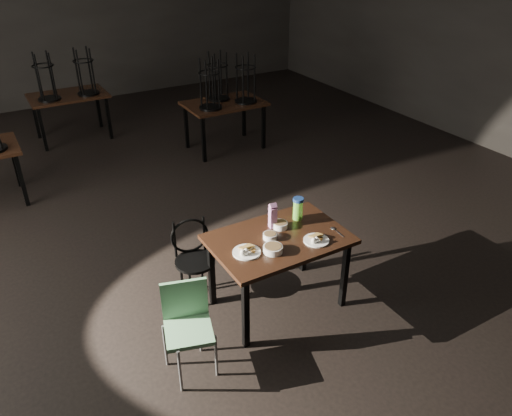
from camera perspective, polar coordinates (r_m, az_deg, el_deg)
room at (r=4.84m, az=-6.90°, el=19.85°), size 12.00×12.04×3.22m
main_table at (r=4.43m, az=2.62°, el=-4.22°), size 1.20×0.80×0.75m
plate_left at (r=4.17m, az=-1.08°, el=-4.94°), size 0.24×0.24×0.08m
plate_right at (r=4.35m, az=6.91°, el=-3.56°), size 0.22×0.22×0.07m
bowl_near at (r=4.36m, az=1.61°, el=-3.20°), size 0.12×0.12×0.05m
bowl_far at (r=4.51m, az=2.79°, el=-1.93°), size 0.14×0.14×0.05m
bowl_big at (r=4.18m, az=1.95°, el=-4.68°), size 0.17×0.17×0.06m
juice_carton at (r=4.47m, az=1.93°, el=-0.94°), size 0.07×0.07×0.25m
water_bottle at (r=4.61m, az=4.82°, el=-0.04°), size 0.12×0.12×0.22m
spoon at (r=4.54m, az=8.90°, el=-2.41°), size 0.04×0.19×0.01m
bentwood_chair at (r=4.70m, az=-7.20°, el=-5.21°), size 0.40×0.39×0.79m
school_chair at (r=4.00m, az=-7.87°, el=-12.64°), size 0.45×0.45×0.78m
bg_table_right at (r=7.84m, az=-3.63°, el=12.12°), size 1.20×0.80×1.48m
bg_table_far at (r=8.75m, az=-20.70°, el=11.99°), size 1.20×0.80×1.48m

